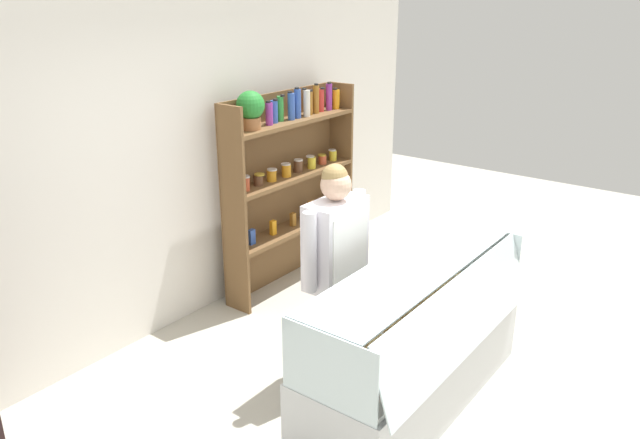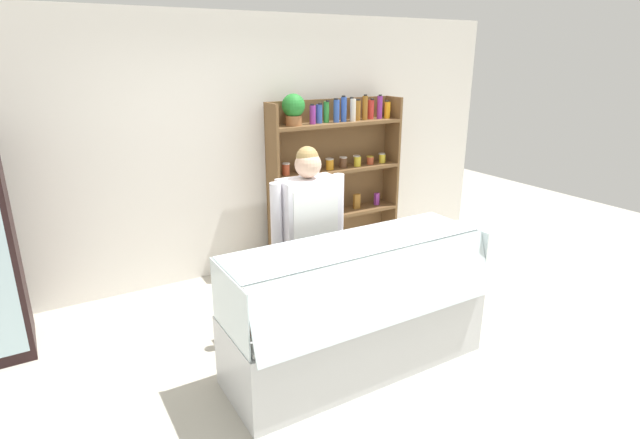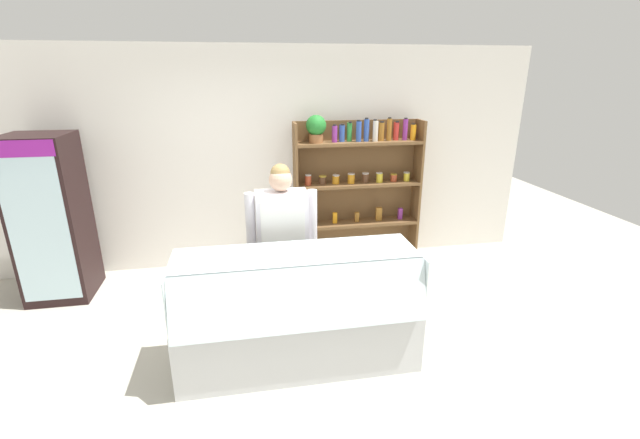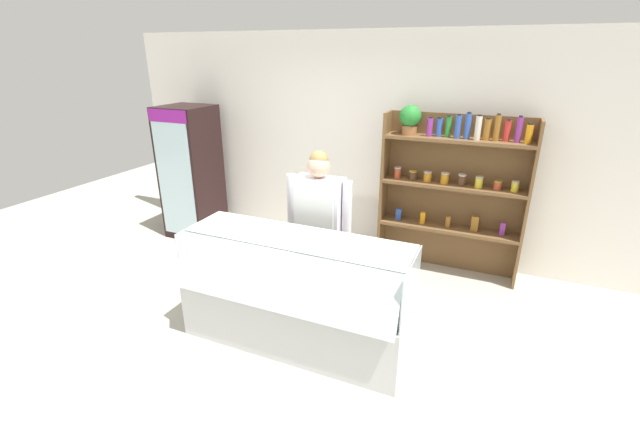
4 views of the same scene
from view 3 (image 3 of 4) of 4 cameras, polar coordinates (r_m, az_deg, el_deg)
The scene contains 6 objects.
ground_plane at distance 3.99m, azimuth -3.97°, elevation -17.74°, with size 12.00×12.00×0.00m, color #B7B2A3.
back_wall at distance 5.45m, azimuth -6.92°, elevation 8.00°, with size 6.80×0.10×2.70m, color white.
drinks_fridge at distance 5.41m, azimuth -32.19°, elevation 0.07°, with size 0.64×0.66×1.79m.
shelving_unit at distance 5.39m, azimuth 4.54°, elevation 5.14°, with size 1.59×0.29×1.91m.
deli_display_case at distance 3.76m, azimuth -3.00°, elevation -14.42°, with size 1.99×0.74×1.01m.
shop_clerk at distance 4.01m, azimuth -5.05°, elevation -1.87°, with size 0.66×0.25×1.62m.
Camera 3 is at (-0.31, -3.18, 2.40)m, focal length 24.00 mm.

